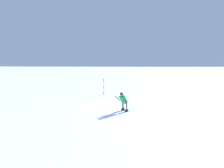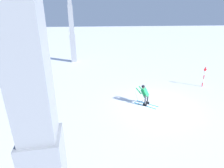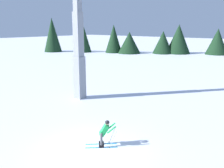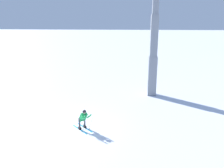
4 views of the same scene
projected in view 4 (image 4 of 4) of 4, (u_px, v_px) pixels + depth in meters
ground_plane at (71, 128)px, 16.58m from camera, size 260.00×260.00×0.00m
skier_carving_main at (83, 118)px, 16.11m from camera, size 1.68×1.64×1.67m
lift_tower_near at (154, 44)px, 22.27m from camera, size 0.82×3.02×12.28m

